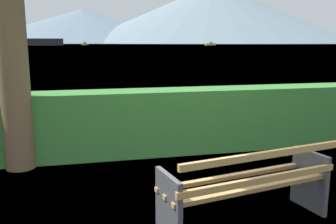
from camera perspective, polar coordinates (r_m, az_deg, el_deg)
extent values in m
plane|color=#4C6B33|center=(4.09, 11.67, -16.56)|extent=(1400.00, 1400.00, 0.00)
plane|color=#6B8EA3|center=(309.81, -12.93, 10.26)|extent=(620.00, 620.00, 0.00)
cube|color=tan|center=(3.77, 13.68, -11.60)|extent=(1.81, 0.42, 0.04)
cube|color=tan|center=(3.91, 11.93, -10.68)|extent=(1.81, 0.42, 0.04)
cube|color=tan|center=(4.05, 10.30, -9.82)|extent=(1.81, 0.42, 0.04)
cube|color=tan|center=(3.67, 14.48, -10.24)|extent=(1.81, 0.40, 0.06)
cube|color=tan|center=(3.55, 15.15, -6.47)|extent=(1.81, 0.40, 0.06)
cube|color=#4C4C51|center=(3.53, 0.06, -14.90)|extent=(0.15, 0.51, 0.68)
cube|color=#4C4C51|center=(4.48, 21.25, -9.90)|extent=(0.15, 0.51, 0.68)
cube|color=#387A33|center=(6.30, 1.74, -1.31)|extent=(11.59, 0.67, 1.08)
cube|color=#232328|center=(221.31, -24.53, 9.93)|extent=(64.24, 21.83, 3.87)
cube|color=gold|center=(238.47, -12.86, 10.28)|extent=(4.75, 1.70, 0.99)
cube|color=beige|center=(238.47, -12.87, 10.53)|extent=(1.75, 1.05, 1.07)
cube|color=gold|center=(211.06, 6.64, 10.45)|extent=(6.15, 2.29, 1.13)
cube|color=beige|center=(211.06, 6.64, 10.71)|extent=(2.27, 1.39, 0.76)
cone|color=slate|center=(591.31, -13.19, 12.93)|extent=(336.21, 336.21, 51.76)
cone|color=slate|center=(568.84, 7.08, 14.94)|extent=(405.16, 405.16, 85.89)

